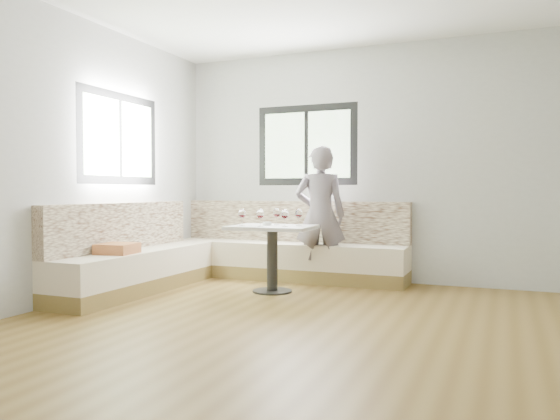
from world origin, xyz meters
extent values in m
cube|color=brown|center=(0.00, 0.00, 0.00)|extent=(5.00, 5.00, 0.01)
cube|color=#B7B7B2|center=(0.00, 2.50, 1.40)|extent=(5.00, 0.01, 2.80)
cube|color=#B7B7B2|center=(0.00, -2.50, 1.40)|extent=(5.00, 0.01, 2.80)
cube|color=#B7B7B2|center=(-2.50, 0.00, 1.40)|extent=(0.01, 5.00, 2.80)
cube|color=black|center=(-0.90, 2.49, 1.65)|extent=(1.30, 0.02, 1.00)
cube|color=black|center=(-2.49, 0.90, 1.65)|extent=(0.02, 1.30, 1.00)
cube|color=olive|center=(-1.05, 2.23, 0.08)|extent=(2.90, 0.55, 0.16)
cube|color=#EFE4C4|center=(-1.05, 2.23, 0.30)|extent=(2.90, 0.55, 0.29)
cube|color=beige|center=(-1.05, 2.43, 0.70)|extent=(2.90, 0.14, 0.50)
cube|color=olive|center=(-2.23, 0.82, 0.08)|extent=(0.55, 2.25, 0.16)
cube|color=#EFE4C4|center=(-2.23, 0.82, 0.30)|extent=(0.55, 2.25, 0.29)
cube|color=beige|center=(-2.43, 0.82, 0.70)|extent=(0.14, 2.25, 0.50)
cube|color=#B97A3A|center=(-2.18, 0.46, 0.50)|extent=(0.39, 0.39, 0.10)
cylinder|color=black|center=(-0.89, 1.38, 0.01)|extent=(0.42, 0.42, 0.02)
cylinder|color=black|center=(-0.89, 1.38, 0.34)|extent=(0.12, 0.12, 0.67)
cube|color=white|center=(-0.89, 1.38, 0.69)|extent=(0.90, 0.72, 0.04)
imported|color=slate|center=(-0.59, 2.09, 0.80)|extent=(0.67, 0.54, 1.60)
cylinder|color=white|center=(-0.96, 1.40, 0.73)|extent=(0.09, 0.09, 0.04)
sphere|color=black|center=(-0.94, 1.41, 0.74)|extent=(0.02, 0.02, 0.02)
sphere|color=black|center=(-0.97, 1.41, 0.74)|extent=(0.02, 0.02, 0.02)
sphere|color=black|center=(-0.95, 1.39, 0.74)|extent=(0.02, 0.02, 0.02)
cylinder|color=white|center=(-1.15, 1.19, 0.71)|extent=(0.06, 0.06, 0.01)
cylinder|color=white|center=(-1.15, 1.19, 0.75)|extent=(0.01, 0.01, 0.08)
ellipsoid|color=white|center=(-1.15, 1.19, 0.84)|extent=(0.08, 0.08, 0.10)
cylinder|color=#400204|center=(-1.15, 1.19, 0.82)|extent=(0.06, 0.06, 0.02)
cylinder|color=white|center=(-0.94, 1.20, 0.71)|extent=(0.06, 0.06, 0.01)
cylinder|color=white|center=(-0.94, 1.20, 0.75)|extent=(0.01, 0.01, 0.08)
ellipsoid|color=white|center=(-0.94, 1.20, 0.84)|extent=(0.08, 0.08, 0.10)
cylinder|color=#400204|center=(-0.94, 1.20, 0.82)|extent=(0.06, 0.06, 0.02)
cylinder|color=white|center=(-0.69, 1.25, 0.71)|extent=(0.06, 0.06, 0.01)
cylinder|color=white|center=(-0.69, 1.25, 0.75)|extent=(0.01, 0.01, 0.08)
ellipsoid|color=white|center=(-0.69, 1.25, 0.84)|extent=(0.08, 0.08, 0.10)
cylinder|color=#400204|center=(-0.69, 1.25, 0.82)|extent=(0.06, 0.06, 0.02)
cylinder|color=white|center=(-0.89, 1.50, 0.71)|extent=(0.06, 0.06, 0.01)
cylinder|color=white|center=(-0.89, 1.50, 0.75)|extent=(0.01, 0.01, 0.08)
ellipsoid|color=white|center=(-0.89, 1.50, 0.84)|extent=(0.08, 0.08, 0.10)
cylinder|color=#400204|center=(-0.89, 1.50, 0.82)|extent=(0.06, 0.06, 0.02)
cylinder|color=white|center=(-0.62, 1.48, 0.71)|extent=(0.06, 0.06, 0.01)
cylinder|color=white|center=(-0.62, 1.48, 0.75)|extent=(0.01, 0.01, 0.08)
ellipsoid|color=white|center=(-0.62, 1.48, 0.84)|extent=(0.08, 0.08, 0.10)
cylinder|color=#400204|center=(-0.62, 1.48, 0.82)|extent=(0.06, 0.06, 0.02)
camera|label=1|loc=(1.41, -3.93, 1.08)|focal=35.00mm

